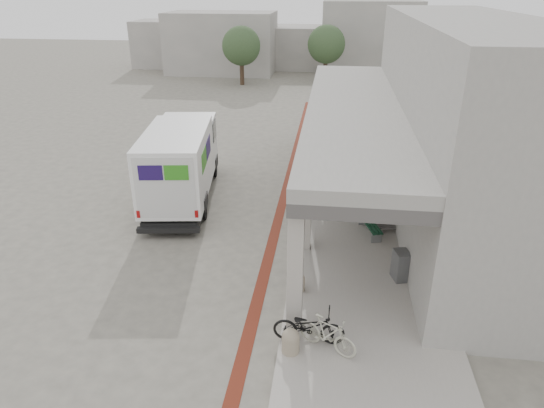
# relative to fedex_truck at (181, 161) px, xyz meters

# --- Properties ---
(ground) EXTENTS (120.00, 120.00, 0.00)m
(ground) POSITION_rel_fedex_truck_xyz_m (3.04, -4.07, -1.62)
(ground) COLOR #625D54
(ground) RESTS_ON ground
(bike_lane_stripe) EXTENTS (0.35, 40.00, 0.01)m
(bike_lane_stripe) POSITION_rel_fedex_truck_xyz_m (4.04, -2.07, -1.62)
(bike_lane_stripe) COLOR #5F2013
(bike_lane_stripe) RESTS_ON ground
(sidewalk) EXTENTS (4.40, 28.00, 0.12)m
(sidewalk) POSITION_rel_fedex_truck_xyz_m (7.04, -4.07, -1.56)
(sidewalk) COLOR #9F998F
(sidewalk) RESTS_ON ground
(transit_building) EXTENTS (7.60, 17.00, 7.00)m
(transit_building) POSITION_rel_fedex_truck_xyz_m (9.87, 0.43, 1.78)
(transit_building) COLOR gray
(transit_building) RESTS_ON ground
(distant_backdrop) EXTENTS (28.00, 10.00, 6.50)m
(distant_backdrop) POSITION_rel_fedex_truck_xyz_m (0.19, 31.82, 1.08)
(distant_backdrop) COLOR gray
(distant_backdrop) RESTS_ON ground
(tree_left) EXTENTS (3.20, 3.20, 4.80)m
(tree_left) POSITION_rel_fedex_truck_xyz_m (-1.96, 23.93, 1.56)
(tree_left) COLOR #38281C
(tree_left) RESTS_ON ground
(tree_mid) EXTENTS (3.20, 3.20, 4.80)m
(tree_mid) POSITION_rel_fedex_truck_xyz_m (5.04, 25.93, 1.56)
(tree_mid) COLOR #38281C
(tree_mid) RESTS_ON ground
(tree_right) EXTENTS (3.20, 3.20, 4.80)m
(tree_right) POSITION_rel_fedex_truck_xyz_m (13.04, 24.93, 1.56)
(tree_right) COLOR #38281C
(tree_right) RESTS_ON ground
(fedex_truck) EXTENTS (3.13, 7.37, 3.04)m
(fedex_truck) POSITION_rel_fedex_truck_xyz_m (0.00, 0.00, 0.00)
(fedex_truck) COLOR black
(fedex_truck) RESTS_ON ground
(bench) EXTENTS (0.78, 1.65, 0.38)m
(bench) POSITION_rel_fedex_truck_xyz_m (7.33, -2.34, -1.23)
(bench) COLOR gray
(bench) RESTS_ON sidewalk
(bollard_near) EXTENTS (0.42, 0.42, 0.63)m
(bollard_near) POSITION_rel_fedex_truck_xyz_m (5.14, -8.59, -1.19)
(bollard_near) COLOR gray
(bollard_near) RESTS_ON sidewalk
(bollard_far) EXTENTS (0.36, 0.36, 0.54)m
(bollard_far) POSITION_rel_fedex_truck_xyz_m (5.14, -6.06, -1.23)
(bollard_far) COLOR gray
(bollard_far) RESTS_ON sidewalk
(utility_cabinet) EXTENTS (0.53, 0.62, 0.90)m
(utility_cabinet) POSITION_rel_fedex_truck_xyz_m (8.04, -5.12, -1.05)
(utility_cabinet) COLOR slate
(utility_cabinet) RESTS_ON sidewalk
(bicycle_black) EXTENTS (1.73, 0.63, 0.90)m
(bicycle_black) POSITION_rel_fedex_truck_xyz_m (5.54, -8.18, -1.05)
(bicycle_black) COLOR black
(bicycle_black) RESTS_ON sidewalk
(bicycle_cream) EXTENTS (1.54, 1.09, 0.91)m
(bicycle_cream) POSITION_rel_fedex_truck_xyz_m (5.99, -8.42, -1.05)
(bicycle_cream) COLOR #BBB9A4
(bicycle_cream) RESTS_ON sidewalk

